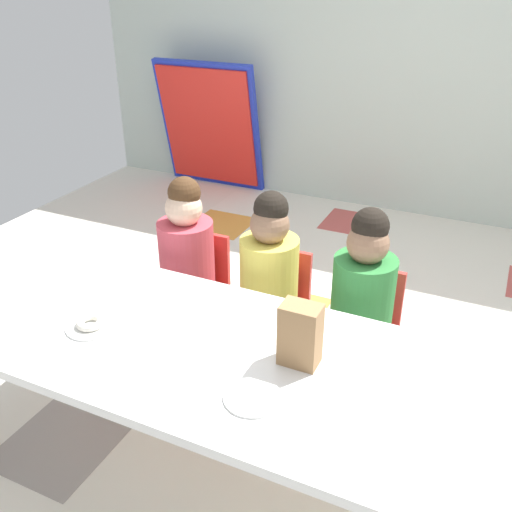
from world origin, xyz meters
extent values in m
cube|color=silver|center=(0.00, 0.00, -0.01)|extent=(5.70, 4.48, 0.02)
cube|color=silver|center=(-1.35, 1.80, 0.00)|extent=(0.43, 0.43, 0.00)
cube|color=#B24C47|center=(-0.45, 1.80, 0.00)|extent=(0.43, 0.43, 0.00)
cube|color=orange|center=(-0.45, 0.45, 0.00)|extent=(0.43, 0.43, 0.00)
cube|color=#336BB2|center=(-1.80, 0.00, 0.00)|extent=(0.43, 0.43, 0.00)
cube|color=gray|center=(-0.90, -0.90, 0.00)|extent=(0.43, 0.43, 0.00)
cube|color=orange|center=(-1.35, 1.35, 0.00)|extent=(0.43, 0.43, 0.00)
cube|color=#B2C1B7|center=(0.00, 2.24, 1.23)|extent=(5.70, 0.10, 2.46)
cube|color=white|center=(-0.16, -0.73, 0.56)|extent=(2.12, 0.81, 0.04)
cylinder|color=#B2B2B7|center=(-1.14, -0.38, 0.27)|extent=(0.05, 0.05, 0.55)
cube|color=red|center=(-0.74, -0.10, 0.30)|extent=(0.32, 0.30, 0.03)
cube|color=red|center=(-0.74, 0.05, 0.45)|extent=(0.29, 0.02, 0.30)
cylinder|color=#BF3F4C|center=(-0.74, -0.10, 0.52)|extent=(0.34, 0.34, 0.38)
sphere|color=beige|center=(-0.74, -0.10, 0.78)|extent=(0.17, 0.17, 0.17)
sphere|color=#472D19|center=(-0.74, -0.09, 0.85)|extent=(0.15, 0.15, 0.15)
cylinder|color=red|center=(-0.88, -0.23, 0.15)|extent=(0.02, 0.02, 0.28)
cylinder|color=red|center=(-0.60, -0.23, 0.15)|extent=(0.02, 0.02, 0.28)
cylinder|color=red|center=(-0.88, 0.03, 0.15)|extent=(0.02, 0.02, 0.28)
cylinder|color=red|center=(-0.60, 0.03, 0.15)|extent=(0.02, 0.02, 0.28)
cube|color=red|center=(-0.31, -0.10, 0.30)|extent=(0.32, 0.30, 0.03)
cube|color=red|center=(-0.31, 0.05, 0.45)|extent=(0.29, 0.02, 0.30)
cylinder|color=#D8C64C|center=(-0.31, -0.10, 0.52)|extent=(0.30, 0.30, 0.38)
sphere|color=#8C664C|center=(-0.31, -0.10, 0.78)|extent=(0.17, 0.17, 0.17)
sphere|color=black|center=(-0.31, -0.09, 0.85)|extent=(0.15, 0.15, 0.15)
cylinder|color=red|center=(-0.45, -0.23, 0.15)|extent=(0.02, 0.02, 0.28)
cylinder|color=red|center=(-0.17, -0.23, 0.15)|extent=(0.02, 0.02, 0.28)
cylinder|color=red|center=(-0.45, 0.03, 0.15)|extent=(0.02, 0.02, 0.28)
cylinder|color=red|center=(-0.17, 0.03, 0.15)|extent=(0.02, 0.02, 0.28)
cube|color=red|center=(0.11, -0.10, 0.30)|extent=(0.32, 0.30, 0.03)
cube|color=red|center=(0.11, 0.05, 0.45)|extent=(0.29, 0.02, 0.30)
cylinder|color=#2D7A38|center=(0.11, -0.10, 0.52)|extent=(0.32, 0.32, 0.38)
sphere|color=#8C664C|center=(0.11, -0.10, 0.78)|extent=(0.17, 0.17, 0.17)
sphere|color=black|center=(0.11, -0.09, 0.85)|extent=(0.15, 0.15, 0.15)
cylinder|color=red|center=(-0.03, -0.23, 0.15)|extent=(0.02, 0.02, 0.28)
cylinder|color=red|center=(0.25, -0.23, 0.15)|extent=(0.02, 0.02, 0.28)
cylinder|color=red|center=(-0.03, 0.03, 0.15)|extent=(0.02, 0.02, 0.28)
cylinder|color=red|center=(0.25, 0.03, 0.15)|extent=(0.02, 0.02, 0.28)
cube|color=#1E33BF|center=(-1.82, 2.05, 0.54)|extent=(0.90, 0.28, 1.09)
cube|color=red|center=(-1.82, 2.02, 0.54)|extent=(0.83, 0.23, 0.99)
cube|color=#9E754C|center=(0.05, -0.67, 0.69)|extent=(0.13, 0.09, 0.22)
cylinder|color=white|center=(-0.71, -0.81, 0.59)|extent=(0.18, 0.18, 0.01)
cylinder|color=white|center=(-0.01, -0.90, 0.59)|extent=(0.18, 0.18, 0.01)
torus|color=white|center=(-0.71, -0.81, 0.60)|extent=(0.10, 0.10, 0.03)
camera|label=1|loc=(0.56, -2.10, 1.76)|focal=39.66mm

